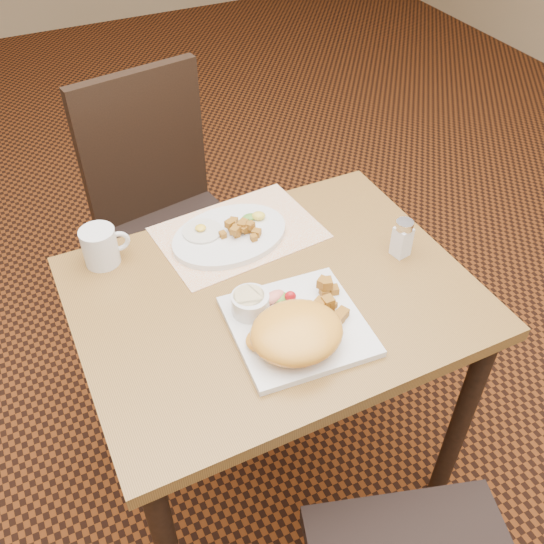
{
  "coord_description": "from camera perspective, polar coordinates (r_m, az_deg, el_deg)",
  "views": [
    {
      "loc": [
        -0.44,
        -0.9,
        1.72
      ],
      "look_at": [
        -0.01,
        -0.01,
        0.82
      ],
      "focal_mm": 40.0,
      "sensor_mm": 36.0,
      "label": 1
    }
  ],
  "objects": [
    {
      "name": "ramekin",
      "position": [
        1.32,
        -2.06,
        -2.92
      ],
      "size": [
        0.08,
        0.08,
        0.05
      ],
      "color": "silver",
      "rests_on": "plate_square"
    },
    {
      "name": "chair_far",
      "position": [
        2.03,
        -9.91,
        5.85
      ],
      "size": [
        0.49,
        0.49,
        0.97
      ],
      "rotation": [
        0.0,
        0.0,
        3.31
      ],
      "color": "black",
      "rests_on": "ground"
    },
    {
      "name": "table",
      "position": [
        1.48,
        0.17,
        -4.88
      ],
      "size": [
        0.9,
        0.7,
        0.75
      ],
      "color": "brown",
      "rests_on": "ground"
    },
    {
      "name": "plate_square",
      "position": [
        1.32,
        2.43,
        -5.09
      ],
      "size": [
        0.3,
        0.3,
        0.02
      ],
      "primitive_type": "cube",
      "rotation": [
        0.0,
        0.0,
        -0.08
      ],
      "color": "silver",
      "rests_on": "table"
    },
    {
      "name": "home_fries_ov",
      "position": [
        1.53,
        -3.02,
        4.14
      ],
      "size": [
        0.1,
        0.1,
        0.03
      ],
      "color": "#AD6E1B",
      "rests_on": "plate_oval"
    },
    {
      "name": "garnish_sq",
      "position": [
        1.35,
        0.64,
        -2.37
      ],
      "size": [
        0.08,
        0.05,
        0.03
      ],
      "color": "#387223",
      "rests_on": "plate_square"
    },
    {
      "name": "home_fries_sq",
      "position": [
        1.33,
        5.15,
        -2.9
      ],
      "size": [
        0.11,
        0.13,
        0.04
      ],
      "color": "#AD6E1B",
      "rests_on": "plate_square"
    },
    {
      "name": "plate_oval",
      "position": [
        1.54,
        -4.0,
        3.45
      ],
      "size": [
        0.33,
        0.27,
        0.02
      ],
      "primitive_type": null,
      "rotation": [
        0.0,
        0.0,
        0.14
      ],
      "color": "silver",
      "rests_on": "placemat"
    },
    {
      "name": "fried_egg",
      "position": [
        1.54,
        -6.61,
        3.88
      ],
      "size": [
        0.1,
        0.1,
        0.02
      ],
      "color": "white",
      "rests_on": "plate_oval"
    },
    {
      "name": "garnish_ov",
      "position": [
        1.58,
        -1.62,
        5.27
      ],
      "size": [
        0.06,
        0.04,
        0.02
      ],
      "color": "#387223",
      "rests_on": "plate_oval"
    },
    {
      "name": "ground",
      "position": [
        2.0,
        0.13,
        -17.5
      ],
      "size": [
        8.0,
        8.0,
        0.0
      ],
      "primitive_type": "plane",
      "color": "black",
      "rests_on": "ground"
    },
    {
      "name": "hollandaise_mound",
      "position": [
        1.24,
        2.25,
        -5.76
      ],
      "size": [
        0.2,
        0.18,
        0.07
      ],
      "color": "gold",
      "rests_on": "plate_square"
    },
    {
      "name": "coffee_mug",
      "position": [
        1.5,
        -15.81,
        2.34
      ],
      "size": [
        0.12,
        0.08,
        0.1
      ],
      "color": "silver",
      "rests_on": "table"
    },
    {
      "name": "salt_shaker",
      "position": [
        1.5,
        12.17,
        3.18
      ],
      "size": [
        0.05,
        0.05,
        0.1
      ],
      "color": "white",
      "rests_on": "table"
    },
    {
      "name": "placemat",
      "position": [
        1.56,
        -3.14,
        3.71
      ],
      "size": [
        0.42,
        0.31,
        0.0
      ],
      "primitive_type": "cube",
      "rotation": [
        0.0,
        0.0,
        0.09
      ],
      "color": "white",
      "rests_on": "table"
    }
  ]
}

